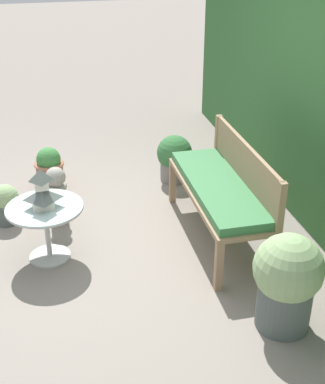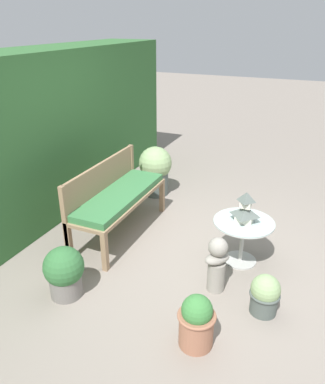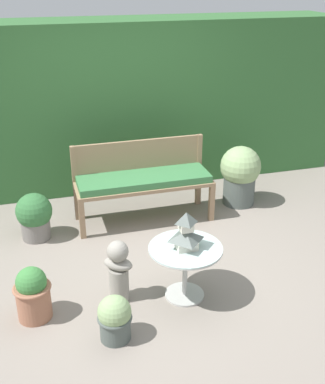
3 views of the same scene
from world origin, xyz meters
name	(u,v)px [view 3 (image 3 of 3)]	position (x,y,z in m)	size (l,w,h in m)	color
ground	(153,269)	(0.00, 0.00, 0.00)	(30.00, 30.00, 0.00)	gray
foliage_hedge_back	(106,104)	(0.00, 2.39, 1.08)	(6.40, 0.93, 2.15)	#336633
garden_bench	(144,182)	(0.18, 1.04, 0.49)	(1.58, 0.52, 0.57)	#937556
bench_backrest	(139,160)	(0.18, 1.28, 0.67)	(1.58, 0.06, 0.91)	#937556
patio_table	(185,258)	(0.17, -0.49, 0.40)	(0.66, 0.66, 0.51)	#B7B7B2
pagoda_birdhouse	(186,233)	(0.17, -0.49, 0.66)	(0.24, 0.24, 0.35)	silver
garden_bust	(118,269)	(-0.41, -0.37, 0.32)	(0.31, 0.29, 0.60)	gray
potted_plant_path_edge	(240,174)	(1.44, 1.14, 0.40)	(0.50, 0.50, 0.76)	#4C5651
potted_plant_patio_mid	(115,318)	(-0.54, -0.87, 0.20)	(0.28, 0.28, 0.40)	#4C5651
potted_plant_table_near	(35,216)	(-1.08, 0.95, 0.27)	(0.39, 0.39, 0.53)	slate
potted_plant_bench_right	(33,293)	(-1.16, -0.42, 0.24)	(0.32, 0.32, 0.49)	#9E664C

